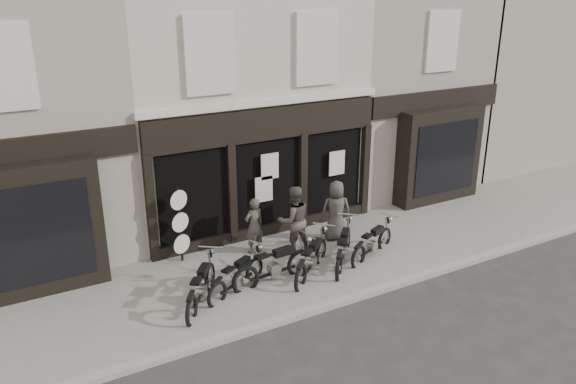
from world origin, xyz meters
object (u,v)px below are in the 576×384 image
motorcycle_3 (311,261)px  man_left (254,226)px  motorcycle_0 (201,290)px  motorcycle_2 (274,268)px  motorcycle_1 (237,279)px  advert_sign_post (180,228)px  motorcycle_5 (372,245)px  man_right (336,211)px  motorcycle_4 (343,251)px  man_centre (294,220)px

motorcycle_3 → man_left: man_left is taller
motorcycle_0 → motorcycle_2: (1.96, 0.07, 0.02)m
motorcycle_1 → motorcycle_2: motorcycle_2 is taller
motorcycle_0 → advert_sign_post: bearing=28.7°
motorcycle_5 → advert_sign_post: (-4.64, 2.21, 0.67)m
motorcycle_5 → man_left: 3.27m
motorcycle_3 → man_right: man_right is taller
man_left → motorcycle_4: bearing=128.3°
advert_sign_post → motorcycle_1: bearing=-92.8°
motorcycle_2 → motorcycle_4: 2.06m
motorcycle_4 → man_centre: man_centre is taller
man_left → man_centre: 1.09m
motorcycle_1 → motorcycle_4: motorcycle_4 is taller
motorcycle_5 → advert_sign_post: 5.19m
motorcycle_0 → man_right: man_right is taller
motorcycle_1 → man_right: (3.70, 1.25, 0.60)m
motorcycle_3 → man_left: bearing=73.7°
motorcycle_2 → motorcycle_1: bearing=172.7°
motorcycle_1 → man_left: man_left is taller
motorcycle_1 → motorcycle_0: bearing=159.0°
motorcycle_5 → advert_sign_post: bearing=131.2°
motorcycle_1 → motorcycle_5: bearing=-28.7°
motorcycle_5 → motorcycle_2: bearing=155.5°
man_right → advert_sign_post: 4.43m
man_left → man_right: (2.43, -0.38, 0.09)m
motorcycle_3 → man_centre: size_ratio=1.00×
man_centre → advert_sign_post: advert_sign_post is taller
motorcycle_3 → man_centre: man_centre is taller
motorcycle_4 → advert_sign_post: bearing=102.0°
motorcycle_0 → man_centre: bearing=-32.3°
motorcycle_0 → motorcycle_4: 4.01m
man_left → man_centre: bearing=142.6°
motorcycle_2 → motorcycle_3: 1.02m
motorcycle_3 → man_right: size_ratio=1.09×
motorcycle_0 → advert_sign_post: size_ratio=0.88×
motorcycle_3 → man_centre: bearing=42.1°
man_centre → motorcycle_5: bearing=151.5°
motorcycle_1 → motorcycle_3: motorcycle_3 is taller
motorcycle_1 → man_right: bearing=-8.7°
motorcycle_0 → motorcycle_2: size_ratio=0.82×
motorcycle_4 → motorcycle_5: (0.95, -0.02, -0.04)m
motorcycle_0 → man_centre: man_centre is taller
motorcycle_5 → man_right: (-0.30, 1.35, 0.60)m
motorcycle_3 → motorcycle_5: size_ratio=0.96×
motorcycle_1 → advert_sign_post: bearing=79.5°
motorcycle_3 → man_left: 1.99m
motorcycle_3 → motorcycle_4: bearing=-34.7°
motorcycle_2 → man_centre: bearing=37.9°
motorcycle_3 → man_left: (-0.74, 1.78, 0.48)m
motorcycle_5 → man_left: size_ratio=1.26×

